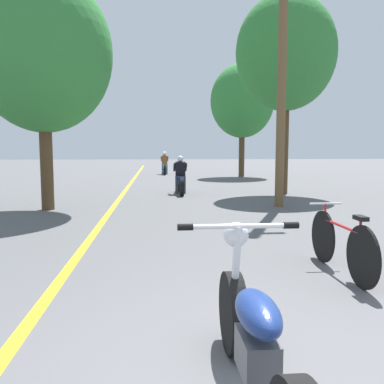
% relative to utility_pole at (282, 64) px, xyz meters
% --- Properties ---
extents(lane_stripe_center, '(0.14, 48.00, 0.01)m').
position_rel_utility_pole_xyz_m(lane_stripe_center, '(-4.50, 3.49, -3.79)').
color(lane_stripe_center, yellow).
rests_on(lane_stripe_center, ground).
extents(utility_pole, '(1.10, 0.24, 7.40)m').
position_rel_utility_pole_xyz_m(utility_pole, '(0.00, 0.00, 0.00)').
color(utility_pole, brown).
rests_on(utility_pole, ground).
extents(roadside_tree_right_near, '(3.43, 3.09, 6.82)m').
position_rel_utility_pole_xyz_m(roadside_tree_right_near, '(1.12, 3.18, 1.03)').
color(roadside_tree_right_near, '#513A23').
rests_on(roadside_tree_right_near, ground).
extents(roadside_tree_right_far, '(3.56, 3.21, 6.29)m').
position_rel_utility_pole_xyz_m(roadside_tree_right_far, '(1.51, 12.00, 0.43)').
color(roadside_tree_right_far, '#513A23').
rests_on(roadside_tree_right_far, ground).
extents(roadside_tree_left, '(3.47, 3.13, 5.97)m').
position_rel_utility_pole_xyz_m(roadside_tree_left, '(-6.14, -0.00, 0.16)').
color(roadside_tree_left, '#513A23').
rests_on(roadside_tree_left, ground).
extents(motorcycle_foreground, '(0.87, 2.11, 1.04)m').
position_rel_utility_pole_xyz_m(motorcycle_foreground, '(-2.76, -8.46, -3.37)').
color(motorcycle_foreground, black).
rests_on(motorcycle_foreground, ground).
extents(motorcycle_rider_lead, '(0.50, 2.15, 1.33)m').
position_rel_utility_pole_xyz_m(motorcycle_rider_lead, '(-2.49, 3.47, -3.29)').
color(motorcycle_rider_lead, black).
rests_on(motorcycle_rider_lead, ground).
extents(motorcycle_rider_far, '(0.50, 2.05, 1.41)m').
position_rel_utility_pole_xyz_m(motorcycle_rider_far, '(-2.80, 14.58, -3.25)').
color(motorcycle_rider_far, black).
rests_on(motorcycle_rider_far, ground).
extents(bicycle_parked, '(0.44, 1.81, 0.84)m').
position_rel_utility_pole_xyz_m(bicycle_parked, '(-1.05, -5.95, -3.41)').
color(bicycle_parked, black).
rests_on(bicycle_parked, ground).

